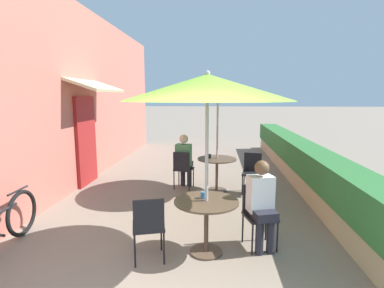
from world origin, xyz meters
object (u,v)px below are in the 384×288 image
Objects in this scene: patio_table_near at (206,213)px; seated_patron_near_right at (262,201)px; coffee_cup_mid at (210,156)px; patio_umbrella_near at (207,88)px; cafe_chair_near_right at (258,210)px; coffee_cup_near at (203,195)px; cafe_chair_mid_right at (183,167)px; cafe_chair_mid_left at (252,170)px; patio_table_mid at (217,166)px; cafe_chair_near_left at (149,224)px; seated_patron_mid_right at (184,159)px; patio_umbrella_mid at (218,91)px.

patio_table_near is 0.69× the size of seated_patron_near_right.
coffee_cup_mid is at bearing -89.14° from seated_patron_near_right.
patio_umbrella_near is 2.79× the size of cafe_chair_near_right.
cafe_chair_mid_right is (-0.59, 2.70, -0.27)m from coffee_cup_near.
seated_patron_near_right is 2.49m from cafe_chair_mid_left.
patio_umbrella_near is 3.33m from cafe_chair_mid_right.
cafe_chair_mid_left is at bearing 69.66° from coffee_cup_near.
cafe_chair_near_right is 1.00× the size of cafe_chair_mid_right.
patio_table_near is at bearing -2.63° from seated_patron_near_right.
seated_patron_near_right reaches higher than patio_table_near.
patio_table_mid is 0.99× the size of cafe_chair_mid_right.
cafe_chair_mid_left is at bearing -109.61° from seated_patron_near_right.
cafe_chair_near_left is 1.00× the size of cafe_chair_near_right.
seated_patron_mid_right is (-0.62, 2.90, 0.13)m from patio_table_near.
patio_table_near is at bearing -89.35° from coffee_cup_mid.
patio_table_near is 9.57× the size of coffee_cup_near.
coffee_cup_mid is at bearing 90.65° from patio_umbrella_near.
coffee_cup_near is at bearing -67.07° from cafe_chair_mid_right.
patio_table_near is 0.78m from cafe_chair_near_left.
patio_umbrella_mid is at bearing -7.89° from coffee_cup_mid.
seated_patron_near_right is at bearing 13.43° from patio_table_near.
patio_table_near is 0.36× the size of patio_umbrella_mid.
cafe_chair_mid_right is (-0.77, 0.07, -1.69)m from patio_umbrella_mid.
seated_patron_mid_right is (-0.75, 0.18, -1.52)m from patio_umbrella_mid.
seated_patron_near_right is (0.03, -0.11, 0.17)m from cafe_chair_near_right.
cafe_chair_near_left reaches higher than coffee_cup_near.
coffee_cup_near is at bearing -90.36° from coffee_cup_mid.
cafe_chair_mid_left is at bearing -4.92° from patio_table_mid.
seated_patron_near_right is at bearing 1.53° from cafe_chair_near_left.
seated_patron_mid_right is at bearing 1.53° from cafe_chair_mid_left.
patio_umbrella_near and patio_umbrella_mid have the same top height.
patio_umbrella_mid is 2.79× the size of cafe_chair_mid_right.
patio_umbrella_mid is at bearing -92.42° from seated_patron_near_right.
seated_patron_mid_right reaches higher than cafe_chair_mid_right.
cafe_chair_mid_left is at bearing 71.22° from patio_table_near.
seated_patron_near_right is 13.89× the size of coffee_cup_mid.
cafe_chair_mid_right is at bearing 72.44° from cafe_chair_near_left.
patio_umbrella_mid reaches higher than cafe_chair_near_right.
patio_table_near is 1.00× the size of patio_table_mid.
patio_umbrella_mid is at bearing 87.21° from patio_umbrella_near.
coffee_cup_mid is at bearing 90.65° from patio_table_near.
patio_umbrella_mid reaches higher than patio_table_near.
patio_table_near is 0.78m from seated_patron_near_right.
coffee_cup_near is at bearing 118.07° from patio_umbrella_near.
patio_umbrella_near is 1.94× the size of seated_patron_near_right.
patio_umbrella_near is 26.94× the size of coffee_cup_mid.
cafe_chair_mid_left is 1.00× the size of cafe_chair_mid_right.
cafe_chair_mid_left is at bearing 5.67° from cafe_chair_mid_right.
cafe_chair_near_left is at bearing 5.67° from cafe_chair_near_right.
cafe_chair_near_left is 1.00× the size of cafe_chair_mid_right.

